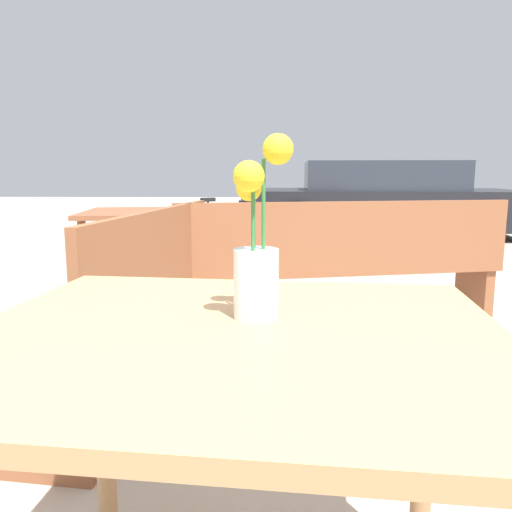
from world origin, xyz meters
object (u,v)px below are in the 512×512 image
Objects in this scene: flower_vase at (257,259)px; table_front at (235,384)px; bicycle at (221,234)px; parked_car at (379,200)px; table_back at (144,228)px; bench_near at (141,298)px; bench_middle at (342,265)px.

table_front is at bearing -119.12° from flower_vase.
flower_vase is at bearing -83.48° from bicycle.
parked_car is at bearing 49.09° from bicycle.
flower_vase reaches higher than table_back.
bench_near is 0.34× the size of parked_car.
parked_car reaches higher than flower_vase.
parked_car is at bearing 76.14° from table_front.
bench_middle is 2.85m from bicycle.
table_back is at bearing 108.84° from flower_vase.
bicycle is (-0.49, 4.69, -0.30)m from table_front.
bench_near is (-0.55, 1.24, -0.40)m from flower_vase.
bench_middle is at bearing -104.08° from parked_car.
table_back is at bearing -98.18° from bicycle.
flower_vase is at bearing -71.16° from table_back.
table_back is 0.71× the size of bicycle.
parked_car is (2.33, 6.04, 0.12)m from bench_near.
table_front is 4.73m from bicycle.
flower_vase reaches higher than bench_middle.
flower_vase is 7.50m from parked_car.
bench_near and bench_middle have the same top height.
parked_car reaches higher than bench_middle.
bicycle is at bearing 89.58° from bench_near.
bench_middle reaches higher than table_back.
flower_vase reaches higher than table_front.
bench_middle reaches higher than bicycle.
table_front is at bearing -68.50° from bench_near.
parked_car is at bearing 68.91° from bench_near.
bench_middle is 1.38m from table_back.
table_back is at bearing 158.34° from bench_middle.
bench_middle is at bearing 77.33° from flower_vase.
table_back is (-1.28, 0.51, 0.15)m from bench_middle.
bench_near is 0.76× the size of bench_middle.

